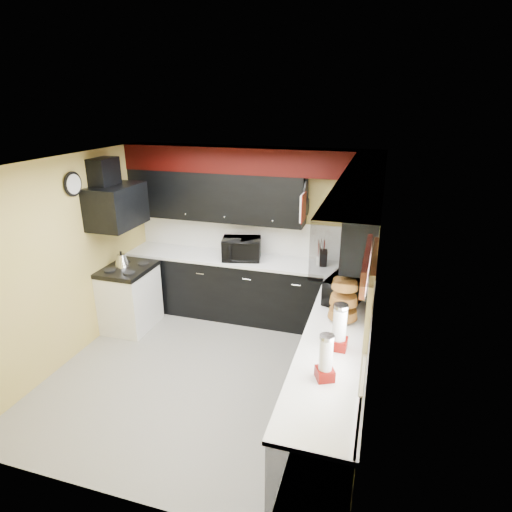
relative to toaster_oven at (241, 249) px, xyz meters
The scene contains 35 objects.
ground 1.83m from the toaster_oven, 87.60° to the right, with size 3.60×3.60×0.00m, color gray.
wall_back 0.38m from the toaster_oven, 79.83° to the left, with size 3.60×0.06×2.50m, color #E0C666.
wall_right 2.37m from the toaster_oven, 38.10° to the right, with size 0.06×3.60×2.50m, color #E0C666.
wall_left 2.28m from the toaster_oven, 139.99° to the right, with size 0.06×3.60×2.50m, color #E0C666.
ceiling 2.03m from the toaster_oven, 87.60° to the right, with size 3.60×3.60×0.06m, color white.
cab_back 0.65m from the toaster_oven, 33.57° to the left, with size 3.60×0.60×0.90m, color black.
cab_right 2.44m from the toaster_oven, 48.42° to the right, with size 0.60×3.00×0.90m, color black.
counter_back 0.19m from the toaster_oven, 33.57° to the left, with size 3.62×0.64×0.04m, color white.
counter_right 2.36m from the toaster_oven, 48.42° to the right, with size 0.64×3.02×0.04m, color white.
splash_back 0.35m from the toaster_oven, 79.52° to the left, with size 3.60×0.02×0.50m, color white.
splash_right 2.36m from the toaster_oven, 38.25° to the right, with size 0.02×3.60×0.50m, color white.
upper_back 0.85m from the toaster_oven, 159.33° to the left, with size 2.60×0.35×0.70m, color black.
upper_right 1.91m from the toaster_oven, 18.36° to the right, with size 0.35×1.80×0.70m, color black.
soffit_back 1.24m from the toaster_oven, 69.16° to the left, with size 3.60×0.36×0.35m, color black.
soffit_right 2.65m from the toaster_oven, 44.28° to the right, with size 0.36×3.24×0.35m, color black.
stove 1.74m from the toaster_oven, 153.75° to the right, with size 0.60×0.75×0.86m, color white.
cooktop 1.62m from the toaster_oven, 153.75° to the right, with size 0.62×0.77×0.06m, color black.
hood 1.79m from the toaster_oven, 154.52° to the right, with size 0.50×0.78×0.55m, color black.
hood_duct 2.08m from the toaster_oven, 156.34° to the right, with size 0.24×0.40×0.40m, color black.
window 3.03m from the toaster_oven, 51.96° to the right, with size 0.03×0.86×0.96m, color white, non-canonical shape.
valance 3.08m from the toaster_oven, 52.80° to the right, with size 0.04×0.88×0.20m, color red.
pan_top 1.27m from the toaster_oven, ahead, with size 0.03×0.22×0.40m, color black, non-canonical shape.
pan_mid 1.10m from the toaster_oven, ahead, with size 0.03×0.28×0.46m, color black, non-canonical shape.
pan_low 1.10m from the toaster_oven, 14.05° to the left, with size 0.03×0.24×0.42m, color black, non-canonical shape.
cut_board 1.15m from the toaster_oven, 10.14° to the right, with size 0.03×0.26×0.35m, color white.
baskets 2.12m from the toaster_oven, 41.71° to the right, with size 0.27×0.27×0.50m, color brown, non-canonical shape.
clock 2.34m from the toaster_oven, 144.71° to the right, with size 0.03×0.30×0.30m, color black, non-canonical shape.
deco_plate 2.82m from the toaster_oven, 44.66° to the right, with size 0.03×0.24×0.24m, color white, non-canonical shape.
toaster_oven is the anchor object (origin of this frame).
microwave 1.83m from the toaster_oven, 31.64° to the right, with size 0.52×0.35×0.29m, color black.
utensil_crock 1.13m from the toaster_oven, ahead, with size 0.13×0.13×0.14m, color white.
knife_block 1.16m from the toaster_oven, ahead, with size 0.10×0.14×0.23m, color black.
kettle 1.67m from the toaster_oven, 155.11° to the right, with size 0.20×0.20×0.18m, color #BCBDC1, non-canonical shape.
dispenser_a 2.54m from the toaster_oven, 50.89° to the right, with size 0.16×0.16×0.43m, color maroon, non-canonical shape.
dispenser_b 2.91m from the toaster_oven, 57.89° to the right, with size 0.14×0.14×0.38m, color #660004, non-canonical shape.
Camera 1 is at (1.79, -3.99, 3.11)m, focal length 30.00 mm.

